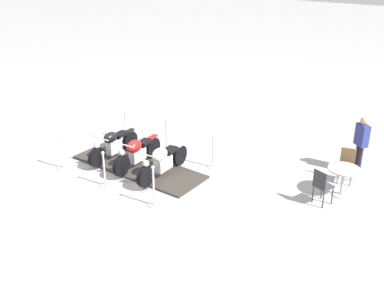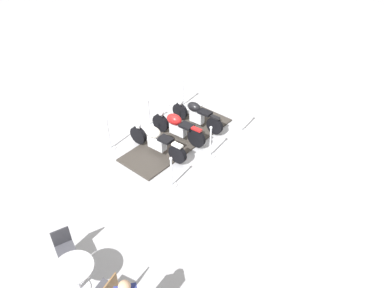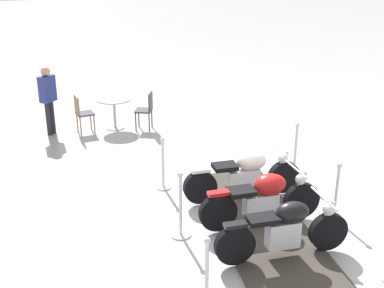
{
  "view_description": "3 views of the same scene",
  "coord_description": "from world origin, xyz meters",
  "px_view_note": "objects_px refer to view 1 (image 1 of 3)",
  "views": [
    {
      "loc": [
        -9.86,
        -7.66,
        6.29
      ],
      "look_at": [
        0.63,
        -1.47,
        0.86
      ],
      "focal_mm": 43.94,
      "sensor_mm": 36.0,
      "label": 1
    },
    {
      "loc": [
        5.99,
        -7.9,
        7.32
      ],
      "look_at": [
        1.15,
        -0.87,
        0.85
      ],
      "focal_mm": 34.78,
      "sensor_mm": 36.0,
      "label": 2
    },
    {
      "loc": [
        3.31,
        6.63,
        4.35
      ],
      "look_at": [
        0.82,
        -1.12,
        1.15
      ],
      "focal_mm": 47.38,
      "sensor_mm": 36.0,
      "label": 3
    }
  ],
  "objects_px": {
    "motorcycle_black": "(113,144)",
    "motorcycle_maroon": "(137,152)",
    "stanchion_left_mid": "(167,142)",
    "cafe_chair_near_table": "(322,185)",
    "stanchion_left_rear": "(213,156)",
    "cafe_chair_across_table": "(347,163)",
    "motorcycle_cream": "(162,161)",
    "stanchion_right_rear": "(154,192)",
    "stanchion_left_front": "(126,131)",
    "stanchion_right_mid": "(105,174)",
    "cafe_table": "(344,175)",
    "bystander_person": "(361,140)",
    "stanchion_right_front": "(62,158)"
  },
  "relations": [
    {
      "from": "stanchion_left_front",
      "to": "cafe_chair_near_table",
      "type": "distance_m",
      "value": 6.88
    },
    {
      "from": "stanchion_right_rear",
      "to": "cafe_chair_near_table",
      "type": "relative_size",
      "value": 1.17
    },
    {
      "from": "cafe_table",
      "to": "motorcycle_cream",
      "type": "bearing_deg",
      "value": 109.01
    },
    {
      "from": "motorcycle_black",
      "to": "cafe_chair_across_table",
      "type": "height_order",
      "value": "cafe_chair_across_table"
    },
    {
      "from": "stanchion_right_mid",
      "to": "stanchion_right_rear",
      "type": "bearing_deg",
      "value": -95.68
    },
    {
      "from": "stanchion_left_front",
      "to": "cafe_chair_near_table",
      "type": "relative_size",
      "value": 1.07
    },
    {
      "from": "motorcycle_maroon",
      "to": "cafe_chair_across_table",
      "type": "relative_size",
      "value": 2.2
    },
    {
      "from": "motorcycle_cream",
      "to": "cafe_table",
      "type": "bearing_deg",
      "value": 111.53
    },
    {
      "from": "motorcycle_maroon",
      "to": "stanchion_left_front",
      "type": "xyz_separation_m",
      "value": [
        1.55,
        1.61,
        -0.23
      ]
    },
    {
      "from": "stanchion_left_rear",
      "to": "bystander_person",
      "type": "distance_m",
      "value": 4.22
    },
    {
      "from": "motorcycle_cream",
      "to": "stanchion_left_rear",
      "type": "distance_m",
      "value": 1.59
    },
    {
      "from": "motorcycle_cream",
      "to": "stanchion_left_rear",
      "type": "xyz_separation_m",
      "value": [
        1.29,
        -0.92,
        -0.15
      ]
    },
    {
      "from": "motorcycle_black",
      "to": "motorcycle_maroon",
      "type": "relative_size",
      "value": 0.99
    },
    {
      "from": "motorcycle_black",
      "to": "stanchion_right_mid",
      "type": "bearing_deg",
      "value": 33.87
    },
    {
      "from": "stanchion_right_front",
      "to": "stanchion_left_rear",
      "type": "xyz_separation_m",
      "value": [
        2.31,
        -3.75,
        0.02
      ]
    },
    {
      "from": "motorcycle_maroon",
      "to": "stanchion_right_front",
      "type": "xyz_separation_m",
      "value": [
        -1.11,
        1.88,
        -0.19
      ]
    },
    {
      "from": "motorcycle_black",
      "to": "cafe_chair_near_table",
      "type": "relative_size",
      "value": 2.17
    },
    {
      "from": "motorcycle_black",
      "to": "motorcycle_cream",
      "type": "bearing_deg",
      "value": 87.16
    },
    {
      "from": "cafe_chair_across_table",
      "to": "stanchion_left_front",
      "type": "bearing_deg",
      "value": -91.6
    },
    {
      "from": "motorcycle_cream",
      "to": "stanchion_right_rear",
      "type": "bearing_deg",
      "value": 28.24
    },
    {
      "from": "stanchion_left_mid",
      "to": "cafe_chair_near_table",
      "type": "bearing_deg",
      "value": -97.01
    },
    {
      "from": "stanchion_right_mid",
      "to": "stanchion_left_front",
      "type": "bearing_deg",
      "value": 27.64
    },
    {
      "from": "bystander_person",
      "to": "stanchion_right_front",
      "type": "bearing_deg",
      "value": -17.7
    },
    {
      "from": "cafe_chair_near_table",
      "to": "motorcycle_black",
      "type": "bearing_deg",
      "value": 120.6
    },
    {
      "from": "bystander_person",
      "to": "cafe_chair_near_table",
      "type": "bearing_deg",
      "value": 33.59
    },
    {
      "from": "stanchion_right_rear",
      "to": "stanchion_right_front",
      "type": "bearing_deg",
      "value": 84.32
    },
    {
      "from": "stanchion_right_front",
      "to": "stanchion_right_rear",
      "type": "distance_m",
      "value": 3.51
    },
    {
      "from": "motorcycle_cream",
      "to": "bystander_person",
      "type": "bearing_deg",
      "value": 126.67
    },
    {
      "from": "cafe_table",
      "to": "stanchion_right_mid",
      "type": "bearing_deg",
      "value": 115.99
    },
    {
      "from": "motorcycle_black",
      "to": "stanchion_left_rear",
      "type": "relative_size",
      "value": 2.0
    },
    {
      "from": "stanchion_right_rear",
      "to": "cafe_table",
      "type": "relative_size",
      "value": 1.33
    },
    {
      "from": "stanchion_left_rear",
      "to": "stanchion_left_mid",
      "type": "bearing_deg",
      "value": 84.32
    },
    {
      "from": "stanchion_left_rear",
      "to": "cafe_chair_near_table",
      "type": "xyz_separation_m",
      "value": [
        -0.45,
        -3.34,
        0.2
      ]
    },
    {
      "from": "stanchion_left_rear",
      "to": "cafe_chair_near_table",
      "type": "height_order",
      "value": "stanchion_left_rear"
    },
    {
      "from": "stanchion_left_mid",
      "to": "cafe_chair_across_table",
      "type": "distance_m",
      "value": 5.41
    },
    {
      "from": "stanchion_right_front",
      "to": "cafe_chair_across_table",
      "type": "bearing_deg",
      "value": -64.99
    },
    {
      "from": "stanchion_right_rear",
      "to": "bystander_person",
      "type": "xyz_separation_m",
      "value": [
        4.52,
        -4.0,
        0.63
      ]
    },
    {
      "from": "motorcycle_cream",
      "to": "stanchion_left_mid",
      "type": "height_order",
      "value": "stanchion_left_mid"
    },
    {
      "from": "stanchion_right_front",
      "to": "cafe_table",
      "type": "height_order",
      "value": "stanchion_right_front"
    },
    {
      "from": "cafe_chair_near_table",
      "to": "cafe_chair_across_table",
      "type": "relative_size",
      "value": 1.01
    },
    {
      "from": "stanchion_right_mid",
      "to": "cafe_chair_across_table",
      "type": "bearing_deg",
      "value": -57.25
    },
    {
      "from": "stanchion_right_rear",
      "to": "stanchion_right_mid",
      "type": "relative_size",
      "value": 1.09
    },
    {
      "from": "stanchion_left_mid",
      "to": "cafe_chair_near_table",
      "type": "relative_size",
      "value": 1.17
    },
    {
      "from": "stanchion_left_rear",
      "to": "stanchion_right_mid",
      "type": "xyz_separation_m",
      "value": [
        -2.48,
        2.01,
        -0.01
      ]
    },
    {
      "from": "cafe_chair_near_table",
      "to": "bystander_person",
      "type": "xyz_separation_m",
      "value": [
        2.32,
        -0.39,
        0.45
      ]
    },
    {
      "from": "stanchion_left_front",
      "to": "motorcycle_cream",
      "type": "bearing_deg",
      "value": -122.53
    },
    {
      "from": "stanchion_right_front",
      "to": "cafe_chair_near_table",
      "type": "bearing_deg",
      "value": -75.35
    },
    {
      "from": "motorcycle_black",
      "to": "stanchion_left_rear",
      "type": "height_order",
      "value": "stanchion_left_rear"
    },
    {
      "from": "stanchion_left_front",
      "to": "cafe_chair_across_table",
      "type": "distance_m",
      "value": 7.11
    },
    {
      "from": "stanchion_left_rear",
      "to": "bystander_person",
      "type": "bearing_deg",
      "value": -63.45
    }
  ]
}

